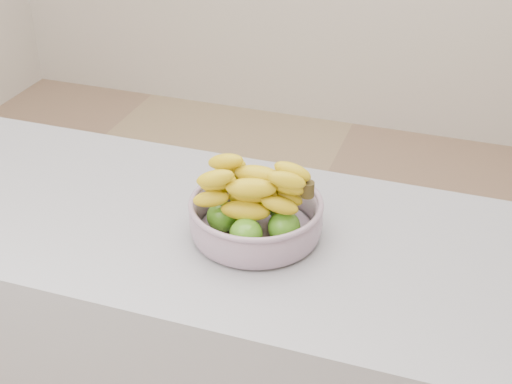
% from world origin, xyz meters
% --- Properties ---
extents(ground, '(4.00, 4.00, 0.00)m').
position_xyz_m(ground, '(0.00, 0.00, 0.00)').
color(ground, '#9E8461').
rests_on(ground, ground).
extents(counter, '(2.00, 0.60, 0.90)m').
position_xyz_m(counter, '(0.00, -0.42, 0.45)').
color(counter, gray).
rests_on(counter, ground).
extents(fruit_bowl, '(0.27, 0.27, 0.16)m').
position_xyz_m(fruit_bowl, '(0.26, -0.42, 0.95)').
color(fruit_bowl, '#A8BACA').
rests_on(fruit_bowl, counter).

